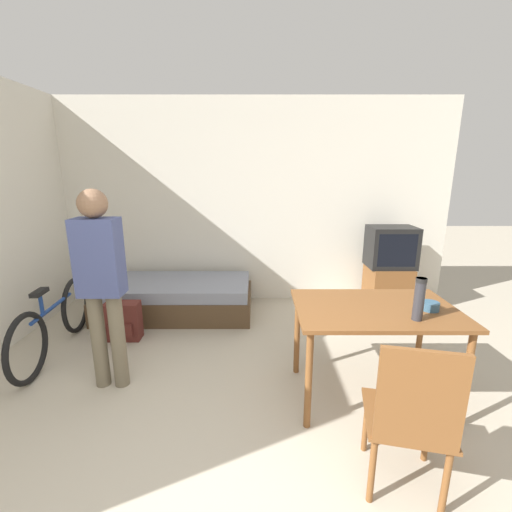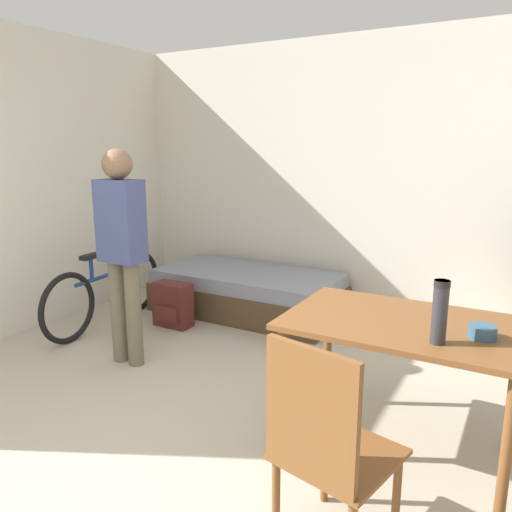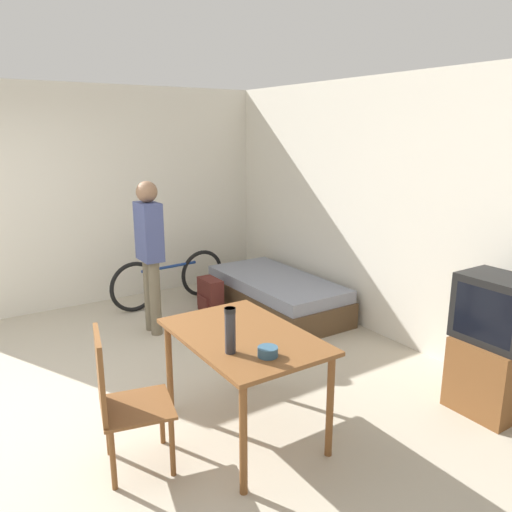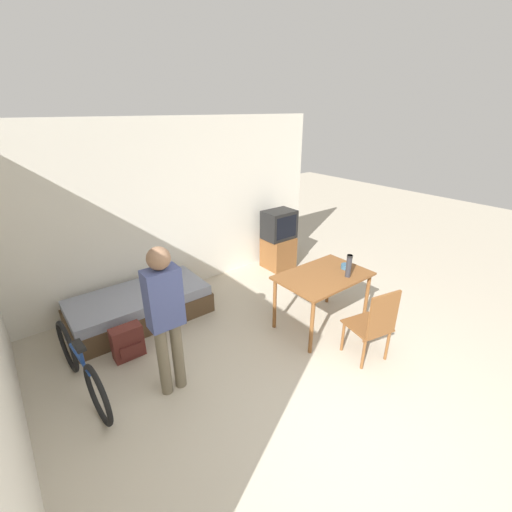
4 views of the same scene
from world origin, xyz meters
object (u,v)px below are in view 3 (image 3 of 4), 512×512
object	(u,v)px
bicycle	(170,279)
person_standing	(150,247)
dining_table	(244,346)
thermos_flask	(230,329)
backpack	(210,296)
tv	(494,346)
mate_bowl	(268,352)
daybed	(276,295)
wooden_chair	(119,396)

from	to	relation	value
bicycle	person_standing	size ratio (longest dim) A/B	0.96
dining_table	thermos_flask	xyz separation A→B (m)	(0.21, -0.23, 0.26)
backpack	dining_table	bearing A→B (deg)	-22.42
tv	bicycle	bearing A→B (deg)	-163.45
mate_bowl	person_standing	bearing A→B (deg)	175.21
tv	daybed	bearing A→B (deg)	-177.25
wooden_chair	backpack	size ratio (longest dim) A/B	2.30
daybed	mate_bowl	bearing A→B (deg)	-36.49
tv	mate_bowl	world-z (taller)	tv
dining_table	tv	bearing A→B (deg)	65.95
dining_table	backpack	xyz separation A→B (m)	(-2.34, 0.97, -0.47)
daybed	bicycle	bearing A→B (deg)	-135.24
dining_table	bicycle	xyz separation A→B (m)	(-2.91, 0.69, -0.36)
bicycle	person_standing	bearing A→B (deg)	-34.67
thermos_flask	daybed	bearing A→B (deg)	138.64
tv	thermos_flask	world-z (taller)	tv
wooden_chair	bicycle	bearing A→B (deg)	151.00
wooden_chair	thermos_flask	xyz separation A→B (m)	(0.29, 0.65, 0.41)
daybed	wooden_chair	xyz separation A→B (m)	(1.84, -2.53, 0.32)
mate_bowl	backpack	distance (m)	2.97
wooden_chair	backpack	bearing A→B (deg)	140.74
backpack	tv	bearing A→B (deg)	14.62
backpack	wooden_chair	bearing A→B (deg)	-39.26
thermos_flask	mate_bowl	xyz separation A→B (m)	(0.17, 0.17, -0.13)
dining_table	mate_bowl	xyz separation A→B (m)	(0.38, -0.06, 0.13)
tv	mate_bowl	size ratio (longest dim) A/B	8.47
tv	wooden_chair	size ratio (longest dim) A/B	1.14
person_standing	mate_bowl	size ratio (longest dim) A/B	12.72
dining_table	bicycle	world-z (taller)	dining_table
dining_table	backpack	size ratio (longest dim) A/B	2.89
daybed	bicycle	world-z (taller)	bicycle
thermos_flask	backpack	xyz separation A→B (m)	(-2.55, 1.19, -0.73)
bicycle	mate_bowl	size ratio (longest dim) A/B	12.20
daybed	bicycle	distance (m)	1.38
tv	wooden_chair	distance (m)	2.81
person_standing	wooden_chair	bearing A→B (deg)	-26.71
tv	dining_table	size ratio (longest dim) A/B	0.91
backpack	daybed	bearing A→B (deg)	58.91
daybed	wooden_chair	bearing A→B (deg)	-53.96
bicycle	backpack	distance (m)	0.64
daybed	mate_bowl	distance (m)	2.94
bicycle	backpack	bearing A→B (deg)	26.58
thermos_flask	bicycle	bearing A→B (deg)	163.68
wooden_chair	mate_bowl	distance (m)	0.99
dining_table	bicycle	bearing A→B (deg)	166.73
daybed	dining_table	bearing A→B (deg)	-40.64
bicycle	person_standing	distance (m)	1.13
thermos_flask	mate_bowl	world-z (taller)	thermos_flask
wooden_chair	bicycle	world-z (taller)	wooden_chair
daybed	thermos_flask	distance (m)	2.94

